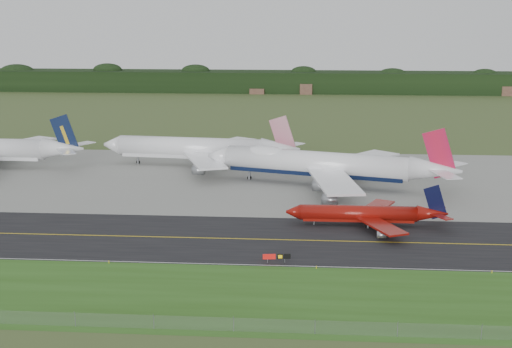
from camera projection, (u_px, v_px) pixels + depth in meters
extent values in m
plane|color=#405427|center=(285.00, 234.00, 151.86)|extent=(600.00, 600.00, 0.00)
cube|color=#2C5218|center=(278.00, 298.00, 117.83)|extent=(400.00, 30.00, 0.01)
cube|color=black|center=(284.00, 240.00, 147.97)|extent=(400.00, 32.00, 0.02)
cube|color=gray|center=(291.00, 179.00, 201.44)|extent=(400.00, 78.00, 0.01)
cube|color=gold|center=(284.00, 240.00, 147.97)|extent=(400.00, 0.40, 0.00)
cube|color=silver|center=(282.00, 266.00, 132.90)|extent=(400.00, 0.25, 0.00)
plane|color=slate|center=(274.00, 326.00, 104.95)|extent=(320.00, 0.00, 320.00)
cylinder|color=slate|center=(274.00, 326.00, 104.95)|extent=(0.10, 0.10, 2.20)
cube|color=black|center=(301.00, 82.00, 417.88)|extent=(700.00, 24.00, 12.00)
cylinder|color=white|center=(315.00, 163.00, 193.14)|extent=(50.28, 19.73, 6.40)
cube|color=black|center=(315.00, 170.00, 193.61)|extent=(47.42, 17.51, 2.24)
cone|color=white|center=(219.00, 156.00, 202.52)|extent=(7.79, 7.86, 6.40)
cone|color=white|center=(436.00, 170.00, 182.50)|extent=(14.54, 9.75, 6.40)
ellipsoid|color=white|center=(266.00, 153.00, 197.42)|extent=(14.04, 8.75, 4.08)
cube|color=white|center=(334.00, 181.00, 177.42)|extent=(13.64, 29.63, 0.55)
cube|color=white|center=(358.00, 159.00, 203.58)|extent=(25.48, 27.59, 0.55)
cube|color=red|center=(440.00, 153.00, 181.30)|extent=(9.00, 2.97, 13.27)
cylinder|color=gray|center=(320.00, 186.00, 179.67)|extent=(4.09, 3.53, 2.69)
cylinder|color=gray|center=(344.00, 165.00, 204.70)|extent=(4.09, 3.53, 2.69)
cylinder|color=gray|center=(330.00, 200.00, 166.39)|extent=(4.09, 3.53, 2.69)
cylinder|color=gray|center=(372.00, 158.00, 214.17)|extent=(4.09, 3.53, 2.69)
cylinder|color=black|center=(249.00, 178.00, 200.73)|extent=(1.25, 0.81, 1.15)
cylinder|color=slate|center=(326.00, 182.00, 189.49)|extent=(1.10, 1.10, 4.28)
cylinder|color=black|center=(326.00, 187.00, 189.83)|extent=(1.26, 0.86, 1.15)
cylinder|color=slate|center=(333.00, 176.00, 195.94)|extent=(1.10, 1.10, 4.28)
cylinder|color=black|center=(333.00, 181.00, 196.29)|extent=(1.26, 0.86, 1.15)
cylinder|color=maroon|center=(358.00, 213.00, 157.33)|extent=(25.58, 3.47, 3.46)
cube|color=maroon|center=(358.00, 218.00, 157.58)|extent=(24.30, 2.61, 1.21)
cone|color=maroon|center=(293.00, 212.00, 158.35)|extent=(3.20, 3.46, 3.46)
cone|color=maroon|center=(432.00, 214.00, 156.12)|extent=(6.75, 3.46, 3.46)
cube|color=maroon|center=(381.00, 226.00, 150.22)|extent=(10.21, 14.86, 0.39)
cube|color=maroon|center=(375.00, 208.00, 164.07)|extent=(10.20, 14.86, 0.39)
cube|color=black|center=(435.00, 202.00, 155.50)|extent=(5.47, 0.28, 7.88)
cylinder|color=gray|center=(381.00, 235.00, 147.14)|extent=(1.89, 1.45, 1.45)
cylinder|color=gray|center=(373.00, 208.00, 167.62)|extent=(1.89, 1.45, 1.45)
cylinder|color=black|center=(314.00, 223.00, 158.58)|extent=(0.62, 0.28, 0.62)
cylinder|color=slate|center=(368.00, 224.00, 155.76)|extent=(0.48, 0.48, 1.79)
cylinder|color=black|center=(368.00, 227.00, 155.89)|extent=(0.62, 0.31, 0.62)
cylinder|color=slate|center=(367.00, 219.00, 159.46)|extent=(0.48, 0.48, 1.79)
cylinder|color=black|center=(366.00, 222.00, 159.59)|extent=(0.62, 0.31, 0.62)
cone|color=white|center=(63.00, 148.00, 213.14)|extent=(12.34, 6.42, 6.24)
cube|color=white|center=(16.00, 144.00, 228.76)|extent=(19.64, 28.61, 0.55)
cube|color=#0C1736|center=(65.00, 135.00, 212.16)|extent=(8.74, 0.63, 12.59)
cylinder|color=gray|center=(4.00, 149.00, 228.87)|extent=(3.44, 2.67, 2.62)
cylinder|color=gray|center=(36.00, 143.00, 240.09)|extent=(3.44, 2.67, 2.62)
cylinder|color=white|center=(190.00, 147.00, 217.95)|extent=(44.70, 10.47, 6.15)
cube|color=silver|center=(190.00, 154.00, 218.40)|extent=(42.34, 8.73, 2.15)
cone|color=white|center=(113.00, 145.00, 222.11)|extent=(6.12, 6.67, 6.15)
cone|color=white|center=(281.00, 149.00, 213.18)|extent=(12.24, 7.27, 6.15)
cube|color=white|center=(205.00, 160.00, 204.71)|extent=(15.96, 26.60, 0.55)
cube|color=white|center=(224.00, 144.00, 229.08)|extent=(19.81, 25.91, 0.55)
cube|color=maroon|center=(283.00, 136.00, 212.17)|extent=(8.49, 1.32, 12.23)
cylinder|color=gray|center=(198.00, 170.00, 199.31)|extent=(3.60, 2.90, 2.58)
cylinder|color=gray|center=(227.00, 146.00, 235.35)|extent=(3.60, 2.90, 2.58)
cylinder|color=black|center=(138.00, 162.00, 221.91)|extent=(1.15, 0.60, 1.11)
cylinder|color=slate|center=(199.00, 162.00, 214.95)|extent=(0.94, 0.94, 3.88)
cylinder|color=black|center=(199.00, 167.00, 215.26)|extent=(1.16, 0.66, 1.11)
cylinder|color=slate|center=(204.00, 158.00, 221.45)|extent=(0.94, 0.94, 3.88)
cylinder|color=black|center=(204.00, 162.00, 221.76)|extent=(1.16, 0.66, 1.11)
cylinder|color=slate|center=(267.00, 261.00, 134.28)|extent=(0.13, 0.13, 0.76)
cylinder|color=slate|center=(285.00, 261.00, 134.44)|extent=(0.13, 0.13, 0.76)
cube|color=#A9100D|center=(269.00, 257.00, 134.10)|extent=(2.41, 0.49, 0.98)
cube|color=black|center=(280.00, 256.00, 134.20)|extent=(1.11, 0.33, 0.98)
cube|color=black|center=(287.00, 256.00, 134.26)|extent=(1.33, 0.36, 0.98)
cylinder|color=yellow|center=(109.00, 262.00, 134.21)|extent=(0.16, 0.16, 0.50)
cylinder|color=yellow|center=(316.00, 267.00, 131.41)|extent=(0.16, 0.16, 0.50)
cylinder|color=yellow|center=(492.00, 272.00, 129.13)|extent=(0.16, 0.16, 0.50)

